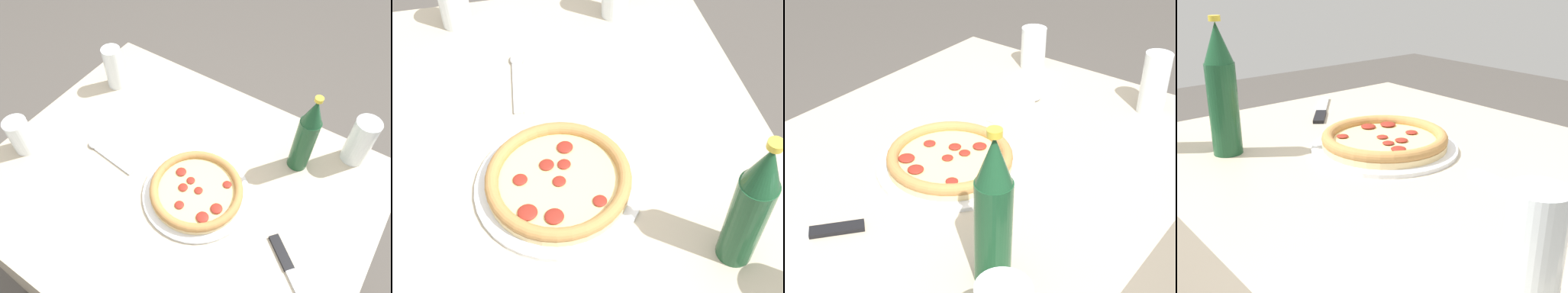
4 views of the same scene
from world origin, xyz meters
TOP-DOWN VIEW (x-y plane):
  - table at (0.00, 0.00)m, footprint 1.03×0.82m
  - pizza_salami at (-0.06, 0.00)m, footprint 0.29×0.29m
  - glass_cola at (0.44, 0.14)m, footprint 0.07×0.07m
  - beer_bottle at (-0.25, -0.24)m, footprint 0.06×0.06m
  - spoon at (0.23, 0.03)m, footprint 0.18×0.04m

SIDE VIEW (x-z plane):
  - table at x=0.00m, z-range 0.00..0.72m
  - spoon at x=0.23m, z-range 0.72..0.73m
  - pizza_salami at x=-0.06m, z-range 0.72..0.76m
  - glass_cola at x=0.44m, z-range 0.72..0.83m
  - beer_bottle at x=-0.25m, z-range 0.71..0.97m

